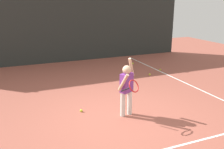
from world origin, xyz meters
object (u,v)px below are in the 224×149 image
(tennis_ball_2, at_px, (160,70))
(tennis_ball_3, at_px, (81,111))
(tennis_ball_1, at_px, (133,63))
(tennis_ball_0, at_px, (150,74))
(tennis_player, at_px, (127,86))

(tennis_ball_2, xyz_separation_m, tennis_ball_3, (-3.81, -2.43, 0.00))
(tennis_ball_1, relative_size, tennis_ball_2, 1.00)
(tennis_ball_0, xyz_separation_m, tennis_ball_2, (0.70, 0.40, 0.00))
(tennis_ball_1, xyz_separation_m, tennis_ball_2, (0.52, -1.28, 0.00))
(tennis_ball_0, bearing_deg, tennis_ball_3, -146.89)
(tennis_ball_0, relative_size, tennis_ball_2, 1.00)
(tennis_player, bearing_deg, tennis_ball_3, 121.23)
(tennis_ball_1, height_order, tennis_ball_3, same)
(tennis_ball_1, bearing_deg, tennis_player, -118.82)
(tennis_ball_0, distance_m, tennis_ball_1, 1.69)
(tennis_player, bearing_deg, tennis_ball_2, 19.91)
(tennis_player, height_order, tennis_ball_3, tennis_player)
(tennis_player, relative_size, tennis_ball_3, 20.46)
(tennis_ball_2, bearing_deg, tennis_ball_1, 112.04)
(tennis_player, bearing_deg, tennis_ball_1, 34.81)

